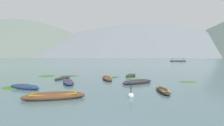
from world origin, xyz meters
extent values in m
plane|color=slate|center=(0.00, 1500.00, 0.00)|extent=(6000.00, 6000.00, 0.00)
cone|color=slate|center=(-656.48, 1391.21, 249.30)|extent=(1585.66, 1585.66, 498.60)
cone|color=slate|center=(151.05, 1759.48, 276.28)|extent=(2423.32, 2423.32, 552.57)
cone|color=slate|center=(739.46, 1604.12, 216.33)|extent=(1392.17, 1392.17, 432.65)
ellipsoid|color=brown|center=(-3.84, 6.02, 0.18)|extent=(4.27, 2.22, 0.60)
cube|color=orange|center=(-3.84, 6.02, 0.36)|extent=(3.07, 1.60, 0.05)
cube|color=brown|center=(-3.84, 6.02, 0.41)|extent=(0.29, 0.79, 0.04)
ellipsoid|color=#2D2826|center=(4.05, 8.43, 0.13)|extent=(0.85, 3.09, 0.43)
cube|color=orange|center=(4.05, 8.43, 0.26)|extent=(0.61, 2.22, 0.05)
cube|color=#2D2826|center=(4.05, 8.43, 0.31)|extent=(0.54, 0.09, 0.04)
ellipsoid|color=#2D2826|center=(2.32, 18.70, 0.16)|extent=(2.14, 3.17, 0.55)
cube|color=#197A56|center=(2.32, 18.70, 0.33)|extent=(1.54, 2.29, 0.05)
cube|color=#2D2826|center=(2.32, 18.70, 0.38)|extent=(0.65, 0.35, 0.04)
ellipsoid|color=#2D2826|center=(2.54, 12.74, 0.16)|extent=(3.84, 3.08, 0.55)
cube|color=#28519E|center=(2.54, 12.74, 0.33)|extent=(2.76, 2.22, 0.05)
cube|color=#2D2826|center=(2.54, 12.74, 0.38)|extent=(0.48, 0.66, 0.04)
ellipsoid|color=#2D2826|center=(-6.68, 16.09, 0.11)|extent=(1.66, 3.22, 0.36)
cube|color=#197A56|center=(-6.68, 16.09, 0.22)|extent=(1.20, 2.32, 0.05)
cube|color=#2D2826|center=(-6.68, 16.09, 0.27)|extent=(0.53, 0.23, 0.04)
ellipsoid|color=navy|center=(-4.82, 12.40, 0.16)|extent=(2.35, 3.78, 0.54)
cube|color=#B22D28|center=(-4.82, 12.40, 0.32)|extent=(1.69, 2.72, 0.05)
cube|color=navy|center=(-4.82, 12.40, 0.37)|extent=(0.70, 0.34, 0.04)
ellipsoid|color=navy|center=(-7.87, 9.48, 0.15)|extent=(3.49, 2.08, 0.51)
cube|color=#28519E|center=(-7.87, 9.48, 0.30)|extent=(2.51, 1.50, 0.05)
cube|color=navy|center=(-7.87, 9.48, 0.35)|extent=(0.30, 0.61, 0.04)
ellipsoid|color=#4C3323|center=(-0.90, 15.71, 0.17)|extent=(1.92, 4.33, 0.56)
cube|color=olive|center=(-0.90, 15.71, 0.34)|extent=(1.38, 3.12, 0.05)
cube|color=#4C3323|center=(-0.90, 15.71, 0.39)|extent=(0.72, 0.23, 0.04)
cube|color=#2D2826|center=(41.91, 108.98, 0.27)|extent=(10.13, 5.71, 0.90)
cylinder|color=#4C4742|center=(38.06, 108.18, 1.40)|extent=(0.10, 0.10, 1.80)
cylinder|color=#4C4742|center=(38.63, 111.15, 1.40)|extent=(0.10, 0.10, 1.80)
cylinder|color=#4C4742|center=(45.19, 106.81, 1.40)|extent=(0.10, 0.10, 1.80)
cylinder|color=#4C4742|center=(45.76, 109.78, 1.40)|extent=(0.10, 0.10, 1.80)
cube|color=#334C75|center=(41.91, 108.98, 2.29)|extent=(8.51, 4.80, 0.12)
sphere|color=silver|center=(1.36, 6.70, 0.09)|extent=(0.43, 0.43, 0.43)
cylinder|color=black|center=(1.36, 6.70, 0.45)|extent=(0.06, 0.06, 0.73)
ellipsoid|color=#38662D|center=(-9.27, 9.74, 0.00)|extent=(2.60, 2.57, 0.14)
ellipsoid|color=#2D5628|center=(-6.81, 19.34, 0.00)|extent=(2.80, 2.03, 0.14)
ellipsoid|color=#477033|center=(2.44, 17.21, 0.00)|extent=(2.13, 1.24, 0.14)
ellipsoid|color=#38662D|center=(-10.10, 19.15, 0.00)|extent=(2.95, 3.40, 0.14)
ellipsoid|color=#38662D|center=(8.38, 13.92, 0.00)|extent=(2.26, 1.35, 0.14)
ellipsoid|color=#2D5628|center=(-0.26, 17.70, 0.00)|extent=(2.31, 2.58, 0.14)
camera|label=1|loc=(0.42, -4.69, 2.77)|focal=26.24mm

